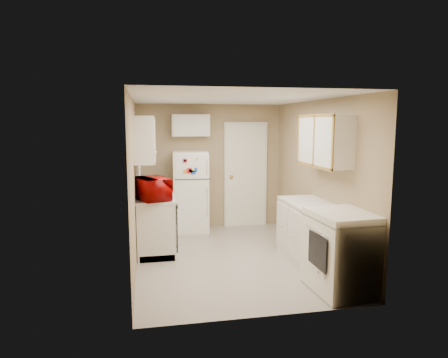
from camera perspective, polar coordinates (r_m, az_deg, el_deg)
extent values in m
plane|color=#BDB3A6|center=(6.23, 0.89, -11.18)|extent=(3.80, 3.80, 0.00)
plane|color=white|center=(5.89, 0.94, 11.44)|extent=(3.80, 3.80, 0.00)
plane|color=tan|center=(5.82, -12.70, -0.57)|extent=(3.80, 3.80, 0.00)
plane|color=tan|center=(6.38, 13.32, 0.16)|extent=(3.80, 3.80, 0.00)
plane|color=tan|center=(7.80, -1.96, 1.79)|extent=(2.80, 2.80, 0.00)
plane|color=tan|center=(4.13, 6.36, -3.94)|extent=(2.80, 2.80, 0.00)
cube|color=silver|center=(6.85, -9.77, -5.59)|extent=(0.60, 1.80, 0.90)
cube|color=black|center=(6.27, -6.98, -6.44)|extent=(0.03, 0.58, 0.72)
cube|color=gray|center=(6.91, -9.88, -1.99)|extent=(0.54, 0.74, 0.16)
imported|color=#850201|center=(6.09, -10.23, -1.55)|extent=(0.69, 0.55, 0.40)
imported|color=silver|center=(7.09, -10.34, -0.60)|extent=(0.11, 0.11, 0.20)
cube|color=silver|center=(6.82, -12.21, 4.08)|extent=(0.10, 0.98, 1.08)
cube|color=silver|center=(5.98, -11.37, 5.48)|extent=(0.30, 0.45, 0.70)
cube|color=white|center=(7.47, -4.73, -1.89)|extent=(0.69, 0.67, 1.53)
cube|color=silver|center=(7.55, -4.83, 7.64)|extent=(0.70, 0.30, 0.40)
cube|color=white|center=(7.92, 3.10, 0.57)|extent=(0.86, 0.06, 2.08)
cube|color=silver|center=(5.70, 13.62, -8.51)|extent=(0.60, 2.00, 0.90)
cube|color=white|center=(5.13, 16.40, -9.91)|extent=(0.72, 0.87, 1.00)
cube|color=silver|center=(5.81, 14.19, 5.32)|extent=(0.30, 1.20, 0.70)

